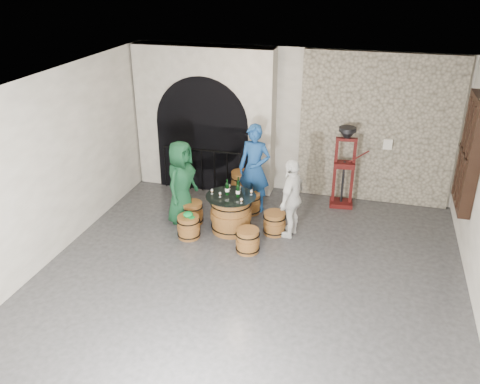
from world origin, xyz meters
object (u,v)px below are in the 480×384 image
(person_white, at_px, (292,198))
(corking_press, at_px, (345,161))
(barrel_stool_right, at_px, (274,223))
(side_barrel, at_px, (242,186))
(barrel_stool_left, at_px, (192,213))
(barrel_stool_far, at_px, (250,203))
(person_blue, at_px, (255,168))
(barrel_stool_near_right, at_px, (248,241))
(barrel_table, at_px, (231,213))
(wine_bottle_center, at_px, (238,190))
(wine_bottle_right, at_px, (238,186))
(barrel_stool_near_left, at_px, (189,227))
(wine_bottle_left, at_px, (227,188))
(person_green, at_px, (181,182))

(person_white, height_order, corking_press, corking_press)
(barrel_stool_right, bearing_deg, side_barrel, 128.07)
(barrel_stool_left, xyz_separation_m, corking_press, (2.81, 1.59, 0.80))
(barrel_stool_far, relative_size, corking_press, 0.25)
(barrel_stool_left, bearing_deg, side_barrel, 61.69)
(person_blue, bearing_deg, barrel_stool_near_right, -72.77)
(barrel_table, relative_size, barrel_stool_right, 2.17)
(barrel_stool_right, relative_size, person_white, 0.29)
(barrel_stool_near_right, relative_size, side_barrel, 0.67)
(barrel_stool_right, height_order, wine_bottle_center, wine_bottle_center)
(barrel_stool_right, bearing_deg, barrel_stool_left, -179.74)
(person_blue, height_order, corking_press, person_blue)
(wine_bottle_right, bearing_deg, barrel_stool_near_left, -140.70)
(corking_press, bearing_deg, barrel_stool_far, -160.40)
(barrel_stool_left, relative_size, wine_bottle_left, 1.37)
(barrel_stool_left, relative_size, wine_bottle_right, 1.37)
(barrel_stool_right, relative_size, barrel_stool_near_right, 1.00)
(barrel_stool_near_right, height_order, side_barrel, side_barrel)
(barrel_stool_near_right, xyz_separation_m, wine_bottle_center, (-0.37, 0.67, 0.66))
(barrel_stool_left, bearing_deg, wine_bottle_center, -5.89)
(person_green, relative_size, wine_bottle_left, 5.22)
(wine_bottle_right, relative_size, corking_press, 0.19)
(barrel_stool_near_right, relative_size, person_blue, 0.24)
(barrel_stool_left, relative_size, barrel_stool_near_left, 1.00)
(barrel_stool_right, bearing_deg, barrel_stool_far, 132.80)
(barrel_stool_far, relative_size, person_white, 0.29)
(barrel_stool_far, height_order, corking_press, corking_press)
(barrel_stool_right, bearing_deg, person_blue, 124.63)
(barrel_stool_left, height_order, wine_bottle_right, wine_bottle_right)
(wine_bottle_center, bearing_deg, barrel_stool_right, 8.86)
(barrel_stool_far, height_order, barrel_stool_near_right, same)
(barrel_stool_left, height_order, person_white, person_white)
(barrel_stool_near_left, height_order, person_blue, person_blue)
(barrel_stool_far, height_order, wine_bottle_center, wine_bottle_center)
(barrel_stool_far, height_order, wine_bottle_left, wine_bottle_left)
(barrel_table, xyz_separation_m, wine_bottle_right, (0.10, 0.18, 0.51))
(wine_bottle_left, distance_m, side_barrel, 1.45)
(person_green, bearing_deg, barrel_stool_near_right, -106.99)
(side_barrel, bearing_deg, person_green, -125.67)
(wine_bottle_left, height_order, side_barrel, wine_bottle_left)
(person_green, distance_m, wine_bottle_left, 0.98)
(side_barrel, bearing_deg, barrel_stool_far, -59.33)
(person_blue, xyz_separation_m, wine_bottle_right, (-0.11, -0.84, -0.05))
(person_green, relative_size, corking_press, 0.97)
(barrel_stool_right, height_order, corking_press, corking_press)
(side_barrel, bearing_deg, barrel_stool_near_left, -106.47)
(person_green, relative_size, wine_bottle_right, 5.22)
(barrel_stool_near_left, distance_m, side_barrel, 1.93)
(person_white, bearing_deg, wine_bottle_center, -69.10)
(barrel_stool_far, bearing_deg, person_blue, 78.49)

